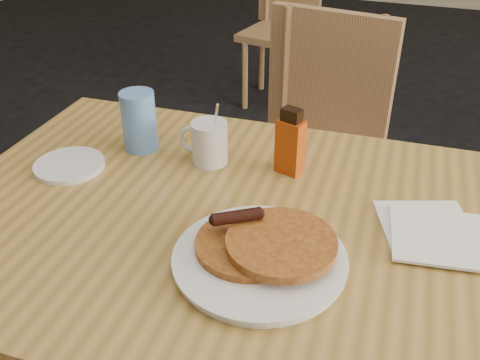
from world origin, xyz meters
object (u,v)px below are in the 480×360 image
chair_wall_extra (285,14)px  syrup_bottle (290,143)px  chair_main_far (319,134)px  blue_tumbler (139,121)px  coffee_mug (208,142)px  main_table (249,235)px  pancake_plate (261,254)px

chair_wall_extra → syrup_bottle: syrup_bottle is taller
chair_main_far → syrup_bottle: bearing=-76.1°
chair_main_far → blue_tumbler: bearing=-108.6°
chair_wall_extra → coffee_mug: 2.17m
coffee_mug → syrup_bottle: bearing=-11.6°
main_table → coffee_mug: coffee_mug is taller
chair_wall_extra → blue_tumbler: bearing=-73.3°
chair_wall_extra → blue_tumbler: (0.25, -2.11, 0.30)m
chair_wall_extra → blue_tumbler: size_ratio=6.22×
main_table → coffee_mug: size_ratio=8.70×
chair_main_far → chair_wall_extra: chair_main_far is taller
blue_tumbler → pancake_plate: bearing=-36.6°
chair_wall_extra → coffee_mug: bearing=-68.6°
chair_main_far → blue_tumbler: (-0.31, -0.59, 0.26)m
syrup_bottle → pancake_plate: bearing=-66.6°
coffee_mug → blue_tumbler: (-0.18, 0.00, 0.02)m
syrup_bottle → chair_main_far: bearing=111.3°
pancake_plate → syrup_bottle: syrup_bottle is taller
chair_main_far → coffee_mug: 0.66m
pancake_plate → main_table: bearing=118.5°
chair_main_far → pancake_plate: (0.09, -0.88, 0.21)m
main_table → blue_tumbler: size_ratio=9.45×
pancake_plate → chair_main_far: bearing=95.7°
chair_wall_extra → main_table: bearing=-65.7°
chair_main_far → blue_tumbler: 0.72m
main_table → chair_wall_extra: bearing=104.2°
chair_main_far → syrup_bottle: 0.63m
chair_main_far → main_table: bearing=-79.1°
pancake_plate → blue_tumbler: size_ratio=2.14×
blue_tumbler → main_table: bearing=-28.4°
chair_wall_extra → coffee_mug: (0.42, -2.11, 0.28)m
main_table → pancake_plate: bearing=-61.5°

